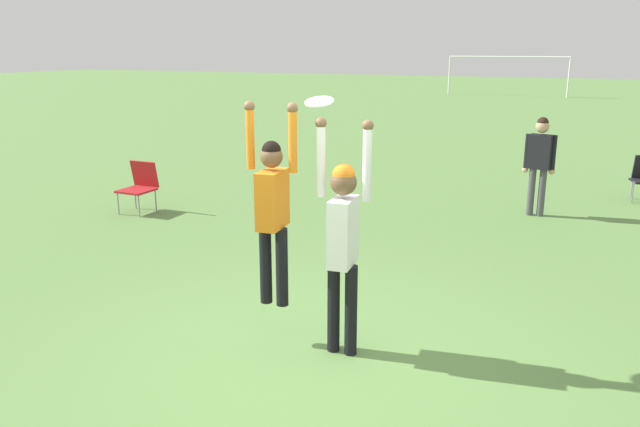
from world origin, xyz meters
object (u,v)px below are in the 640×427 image
(person_defending, at_px, (343,232))
(person_spectator_near, at_px, (540,157))
(camping_chair_0, at_px, (140,183))
(person_jumping, at_px, (272,202))
(frisbee, at_px, (319,102))

(person_defending, height_order, person_spectator_near, person_defending)
(camping_chair_0, distance_m, person_spectator_near, 7.06)
(person_jumping, height_order, person_defending, person_jumping)
(person_spectator_near, bearing_deg, person_defending, -86.96)
(frisbee, height_order, person_spectator_near, frisbee)
(person_defending, bearing_deg, person_jumping, -90.00)
(person_defending, bearing_deg, person_spectator_near, 163.45)
(camping_chair_0, bearing_deg, person_spectator_near, -157.85)
(frisbee, bearing_deg, person_spectator_near, 75.59)
(person_jumping, relative_size, person_defending, 0.87)
(person_jumping, distance_m, person_spectator_near, 6.50)
(person_defending, distance_m, person_spectator_near, 6.26)
(person_spectator_near, bearing_deg, frisbee, -89.93)
(person_jumping, bearing_deg, person_spectator_near, -22.52)
(person_defending, relative_size, frisbee, 8.41)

